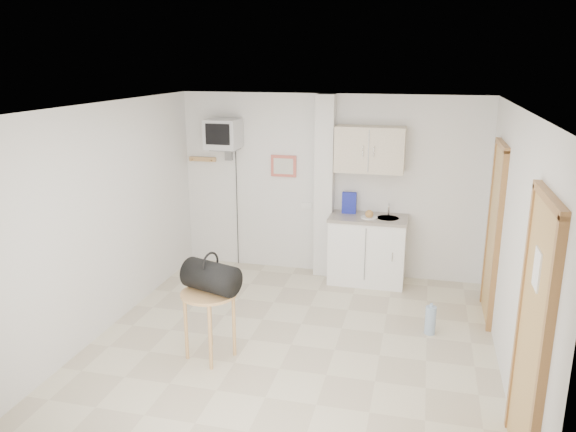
% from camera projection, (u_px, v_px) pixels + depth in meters
% --- Properties ---
extents(ground, '(4.50, 4.50, 0.00)m').
position_uv_depth(ground, '(291.00, 345.00, 5.98)').
color(ground, beige).
rests_on(ground, ground).
extents(room_envelope, '(4.24, 4.54, 2.55)m').
position_uv_depth(room_envelope, '(317.00, 204.00, 5.59)').
color(room_envelope, white).
rests_on(room_envelope, ground).
extents(kitchenette, '(1.03, 0.58, 2.10)m').
position_uv_depth(kitchenette, '(368.00, 224.00, 7.50)').
color(kitchenette, white).
rests_on(kitchenette, ground).
extents(crt_television, '(0.44, 0.45, 2.15)m').
position_uv_depth(crt_television, '(223.00, 135.00, 7.68)').
color(crt_television, slate).
rests_on(crt_television, ground).
extents(round_table, '(0.56, 0.56, 0.71)m').
position_uv_depth(round_table, '(209.00, 303.00, 5.58)').
color(round_table, tan).
rests_on(round_table, ground).
extents(duffel_bag, '(0.62, 0.47, 0.41)m').
position_uv_depth(duffel_bag, '(211.00, 277.00, 5.52)').
color(duffel_bag, black).
rests_on(duffel_bag, round_table).
extents(water_bottle, '(0.12, 0.12, 0.36)m').
position_uv_depth(water_bottle, '(430.00, 320.00, 6.18)').
color(water_bottle, '#93AECB').
rests_on(water_bottle, ground).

